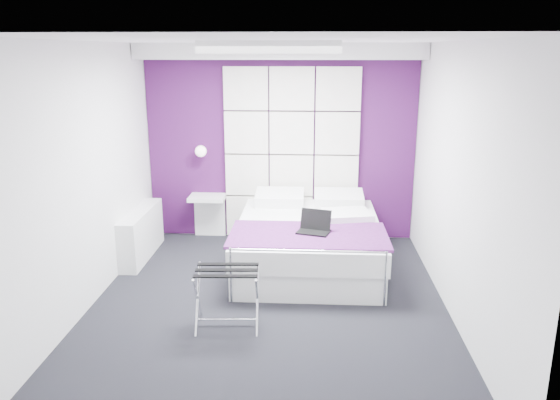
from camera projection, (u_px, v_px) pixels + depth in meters
The scene contains 15 objects.
floor at pixel (268, 306), 5.54m from camera, with size 4.40×4.40×0.00m, color black.
ceiling at pixel (267, 40), 4.85m from camera, with size 4.40×4.40×0.00m, color white.
wall_back at pixel (281, 144), 7.31m from camera, with size 3.60×3.60×0.00m, color silver.
wall_left at pixel (83, 179), 5.29m from camera, with size 4.40×4.40×0.00m, color silver.
wall_right at pixel (459, 185), 5.09m from camera, with size 4.40×4.40×0.00m, color silver.
accent_wall at pixel (281, 144), 7.30m from camera, with size 3.58×0.02×2.58m, color #3C0E40.
soffit at pixel (280, 51), 6.75m from camera, with size 3.58×0.50×0.20m, color white.
headboard at pixel (292, 154), 7.28m from camera, with size 1.80×0.08×2.30m, color silver, non-canonical shape.
skylight at pixel (272, 46), 5.44m from camera, with size 1.36×0.86×0.12m, color white, non-canonical shape.
wall_lamp at pixel (201, 151), 7.25m from camera, with size 0.15×0.15×0.15m, color white.
radiator at pixel (141, 234), 6.80m from camera, with size 0.22×1.20×0.60m, color white.
bed at pixel (308, 242), 6.50m from camera, with size 1.72×2.07×0.73m.
nightstand at pixel (207, 197), 7.38m from camera, with size 0.48×0.37×0.05m, color white.
luggage_rack at pixel (227, 298), 5.08m from camera, with size 0.58×0.43×0.57m.
laptop at pixel (313, 226), 5.99m from camera, with size 0.34×0.24×0.25m.
Camera 1 is at (0.41, -5.03, 2.51)m, focal length 35.00 mm.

